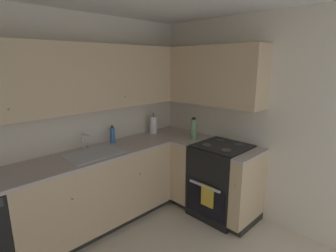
# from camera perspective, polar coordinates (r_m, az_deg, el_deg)

# --- Properties ---
(wall_back) EXTENTS (3.99, 0.05, 2.46)m
(wall_back) POSITION_cam_1_polar(r_m,az_deg,el_deg) (3.13, -25.77, -0.33)
(wall_back) COLOR beige
(wall_back) RESTS_ON ground_plane
(wall_right) EXTENTS (0.05, 3.12, 2.46)m
(wall_right) POSITION_cam_1_polar(r_m,az_deg,el_deg) (3.31, 19.79, 0.95)
(wall_right) COLOR beige
(wall_right) RESTS_ON ground_plane
(lower_cabinets_back) EXTENTS (1.88, 0.62, 0.88)m
(lower_cabinets_back) POSITION_cam_1_polar(r_m,az_deg,el_deg) (3.26, -15.44, -13.57)
(lower_cabinets_back) COLOR tan
(lower_cabinets_back) RESTS_ON ground_plane
(countertop_back) EXTENTS (3.09, 0.60, 0.03)m
(countertop_back) POSITION_cam_1_polar(r_m,az_deg,el_deg) (3.08, -15.98, -6.06)
(countertop_back) COLOR #B7A89E
(countertop_back) RESTS_ON lower_cabinets_back
(lower_cabinets_right) EXTENTS (0.62, 1.03, 0.88)m
(lower_cabinets_right) POSITION_cam_1_polar(r_m,az_deg,el_deg) (3.51, 9.29, -11.17)
(lower_cabinets_right) COLOR tan
(lower_cabinets_right) RESTS_ON ground_plane
(countertop_right) EXTENTS (0.60, 1.03, 0.03)m
(countertop_right) POSITION_cam_1_polar(r_m,az_deg,el_deg) (3.35, 9.56, -4.12)
(countertop_right) COLOR #B7A89E
(countertop_right) RESTS_ON lower_cabinets_right
(oven_range) EXTENTS (0.68, 0.62, 1.07)m
(oven_range) POSITION_cam_1_polar(r_m,az_deg,el_deg) (3.44, 11.45, -11.41)
(oven_range) COLOR black
(oven_range) RESTS_ON ground_plane
(upper_cabinets_back) EXTENTS (2.77, 0.34, 0.72)m
(upper_cabinets_back) POSITION_cam_1_polar(r_m,az_deg,el_deg) (2.97, -21.14, 9.63)
(upper_cabinets_back) COLOR tan
(upper_cabinets_right) EXTENTS (0.32, 1.57, 0.72)m
(upper_cabinets_right) POSITION_cam_1_polar(r_m,az_deg,el_deg) (3.46, 8.09, 10.84)
(upper_cabinets_right) COLOR tan
(sink) EXTENTS (0.61, 0.40, 0.10)m
(sink) POSITION_cam_1_polar(r_m,az_deg,el_deg) (3.06, -15.73, -6.61)
(sink) COLOR #B7B7BC
(sink) RESTS_ON countertop_back
(faucet) EXTENTS (0.07, 0.16, 0.20)m
(faucet) POSITION_cam_1_polar(r_m,az_deg,el_deg) (3.19, -17.68, -2.85)
(faucet) COLOR silver
(faucet) RESTS_ON countertop_back
(soap_bottle) EXTENTS (0.06, 0.06, 0.22)m
(soap_bottle) POSITION_cam_1_polar(r_m,az_deg,el_deg) (3.38, -11.94, -1.97)
(soap_bottle) COLOR #3F72BF
(soap_bottle) RESTS_ON countertop_back
(paper_towel_roll) EXTENTS (0.11, 0.11, 0.31)m
(paper_towel_roll) POSITION_cam_1_polar(r_m,az_deg,el_deg) (3.75, -3.19, 0.25)
(paper_towel_roll) COLOR white
(paper_towel_roll) RESTS_ON countertop_back
(oil_bottle) EXTENTS (0.08, 0.08, 0.29)m
(oil_bottle) POSITION_cam_1_polar(r_m,az_deg,el_deg) (3.48, 5.59, -0.65)
(oil_bottle) COLOR #729E66
(oil_bottle) RESTS_ON countertop_right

